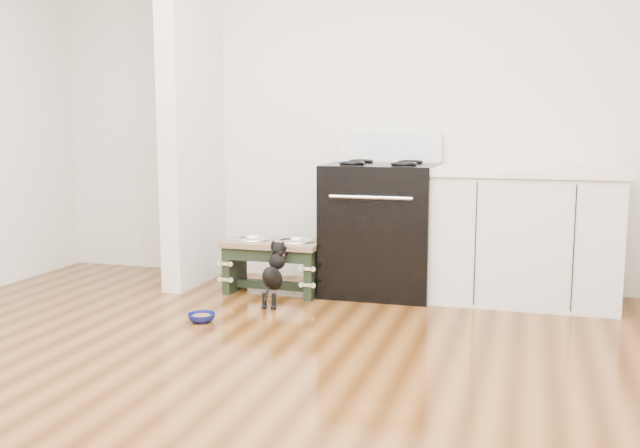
{
  "coord_description": "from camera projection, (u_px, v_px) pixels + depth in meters",
  "views": [
    {
      "loc": [
        1.26,
        -2.76,
        1.2
      ],
      "look_at": [
        -0.05,
        1.64,
        0.55
      ],
      "focal_mm": 40.0,
      "sensor_mm": 36.0,
      "label": 1
    }
  ],
  "objects": [
    {
      "name": "floor_bowl",
      "position": [
        202.0,
        318.0,
        4.35
      ],
      "size": [
        0.19,
        0.19,
        0.05
      ],
      "rotation": [
        0.0,
        0.0,
        0.11
      ],
      "color": "navy",
      "rests_on": "ground"
    },
    {
      "name": "partition_wall",
      "position": [
        192.0,
        103.0,
        5.28
      ],
      "size": [
        0.15,
        0.8,
        2.7
      ],
      "primitive_type": "cube",
      "color": "silver",
      "rests_on": "ground"
    },
    {
      "name": "cabinet_run",
      "position": [
        524.0,
        236.0,
        4.8
      ],
      "size": [
        1.24,
        0.64,
        0.91
      ],
      "color": "silver",
      "rests_on": "ground"
    },
    {
      "name": "oven_range",
      "position": [
        381.0,
        226.0,
        5.05
      ],
      "size": [
        0.76,
        0.69,
        1.14
      ],
      "color": "black",
      "rests_on": "ground"
    },
    {
      "name": "dog_feeder",
      "position": [
        273.0,
        256.0,
        5.05
      ],
      "size": [
        0.69,
        0.37,
        0.39
      ],
      "color": "black",
      "rests_on": "ground"
    },
    {
      "name": "puppy",
      "position": [
        274.0,
        271.0,
        4.72
      ],
      "size": [
        0.12,
        0.35,
        0.42
      ],
      "color": "black",
      "rests_on": "ground"
    },
    {
      "name": "room_shell",
      "position": [
        217.0,
        21.0,
        2.91
      ],
      "size": [
        5.0,
        5.0,
        5.0
      ],
      "color": "silver",
      "rests_on": "ground"
    },
    {
      "name": "ground",
      "position": [
        225.0,
        399.0,
        3.14
      ],
      "size": [
        5.0,
        5.0,
        0.0
      ],
      "primitive_type": "plane",
      "color": "#46250C",
      "rests_on": "ground"
    }
  ]
}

